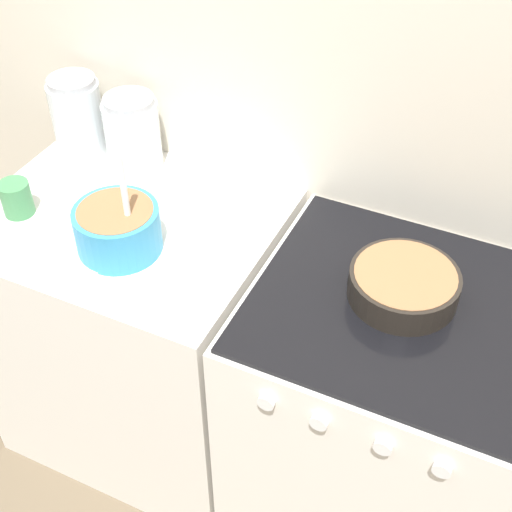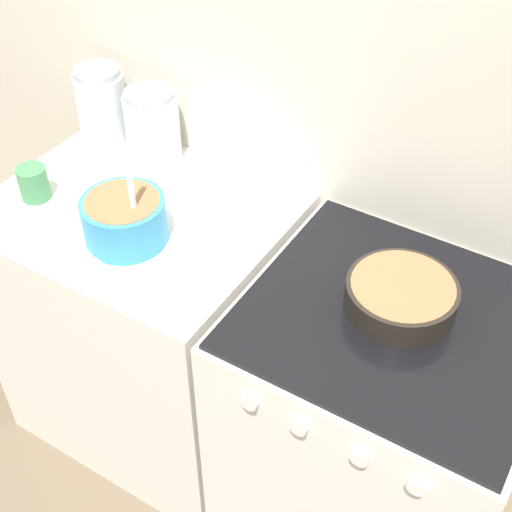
{
  "view_description": "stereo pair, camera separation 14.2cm",
  "coord_description": "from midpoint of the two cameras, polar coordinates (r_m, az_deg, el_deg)",
  "views": [
    {
      "loc": [
        0.56,
        -0.88,
        2.1
      ],
      "look_at": [
        0.01,
        0.28,
        0.95
      ],
      "focal_mm": 50.0,
      "sensor_mm": 36.0,
      "label": 1
    },
    {
      "loc": [
        0.68,
        -0.81,
        2.1
      ],
      "look_at": [
        0.01,
        0.28,
        0.95
      ],
      "focal_mm": 50.0,
      "sensor_mm": 36.0,
      "label": 2
    }
  ],
  "objects": [
    {
      "name": "stove",
      "position": [
        2.03,
        11.56,
        -13.57
      ],
      "size": [
        0.71,
        0.66,
        0.9
      ],
      "color": "white",
      "rests_on": "ground_plane"
    },
    {
      "name": "baking_pan",
      "position": [
        1.68,
        13.93,
        -3.2
      ],
      "size": [
        0.26,
        0.26,
        0.07
      ],
      "color": "black",
      "rests_on": "stove"
    },
    {
      "name": "storage_jar_middle",
      "position": [
        2.1,
        -6.3,
        9.86
      ],
      "size": [
        0.16,
        0.16,
        0.22
      ],
      "color": "silver",
      "rests_on": "countertop_cabinet"
    },
    {
      "name": "mixing_bowl",
      "position": [
        1.82,
        -8.31,
        3.0
      ],
      "size": [
        0.22,
        0.22,
        0.29
      ],
      "color": "#338CBF",
      "rests_on": "countertop_cabinet"
    },
    {
      "name": "countertop_cabinet",
      "position": [
        2.26,
        -6.58,
        -5.32
      ],
      "size": [
        0.8,
        0.65,
        0.9
      ],
      "color": "silver",
      "rests_on": "ground_plane"
    },
    {
      "name": "storage_jar_left",
      "position": [
        2.2,
        -10.33,
        11.27
      ],
      "size": [
        0.15,
        0.15,
        0.24
      ],
      "color": "silver",
      "rests_on": "countertop_cabinet"
    },
    {
      "name": "wall_back",
      "position": [
        1.87,
        8.34,
        12.68
      ],
      "size": [
        4.59,
        0.05,
        2.4
      ],
      "color": "beige",
      "rests_on": "ground_plane"
    },
    {
      "name": "tin_can",
      "position": [
        2.03,
        -15.47,
        5.59
      ],
      "size": [
        0.08,
        0.08,
        0.1
      ],
      "color": "#3F7F4C",
      "rests_on": "countertop_cabinet"
    },
    {
      "name": "recipe_page",
      "position": [
        1.88,
        -11.45,
        1.36
      ],
      "size": [
        0.28,
        0.3,
        0.01
      ],
      "color": "white",
      "rests_on": "countertop_cabinet"
    }
  ]
}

